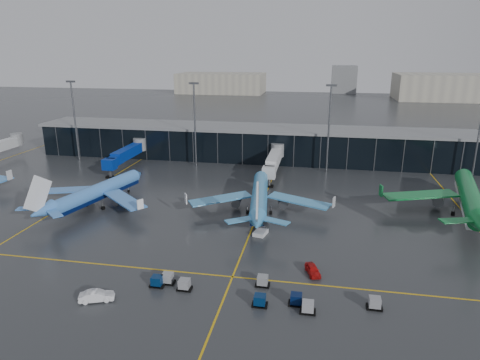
% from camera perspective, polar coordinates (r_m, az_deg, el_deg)
% --- Properties ---
extents(ground, '(600.00, 600.00, 0.00)m').
position_cam_1_polar(ground, '(85.22, -5.60, -7.18)').
color(ground, '#282B2D').
rests_on(ground, ground).
extents(terminal_pier, '(142.00, 17.00, 10.70)m').
position_cam_1_polar(terminal_pier, '(141.40, 1.32, 5.02)').
color(terminal_pier, black).
rests_on(terminal_pier, ground).
extents(jet_bridges, '(94.00, 27.50, 7.20)m').
position_cam_1_polar(jet_bridges, '(134.22, -15.00, 3.41)').
color(jet_bridges, '#595B60').
rests_on(jet_bridges, ground).
extents(flood_masts, '(203.00, 0.50, 25.50)m').
position_cam_1_polar(flood_masts, '(127.44, 2.69, 7.52)').
color(flood_masts, '#595B60').
rests_on(flood_masts, ground).
extents(distant_hangars, '(260.00, 71.00, 22.00)m').
position_cam_1_polar(distant_hangars, '(346.64, 15.55, 12.12)').
color(distant_hangars, '#B2AD99').
rests_on(distant_hangars, ground).
extents(taxi_lines, '(220.00, 120.00, 0.02)m').
position_cam_1_polar(taxi_lines, '(92.77, 2.20, -5.02)').
color(taxi_lines, gold).
rests_on(taxi_lines, ground).
extents(airliner_arkefly, '(39.20, 42.49, 11.12)m').
position_cam_1_polar(airliner_arkefly, '(103.16, -18.45, -0.35)').
color(airliner_arkefly, '#4282D9').
rests_on(airliner_arkefly, ground).
extents(airliner_klm_near, '(36.87, 40.86, 11.47)m').
position_cam_1_polar(airliner_klm_near, '(94.55, 2.64, -0.91)').
color(airliner_klm_near, '#3D8FCA').
rests_on(airliner_klm_near, ground).
extents(airliner_aer_lingus, '(45.76, 49.89, 13.29)m').
position_cam_1_polar(airliner_aer_lingus, '(105.03, 28.49, -0.66)').
color(airliner_aer_lingus, '#0D7030').
rests_on(airliner_aer_lingus, ground).
extents(baggage_carts, '(34.30, 7.27, 1.70)m').
position_cam_1_polar(baggage_carts, '(64.78, 1.16, -14.70)').
color(baggage_carts, black).
rests_on(baggage_carts, ground).
extents(mobile_airstair, '(2.86, 3.61, 3.45)m').
position_cam_1_polar(mobile_airstair, '(84.38, 2.76, -6.79)').
color(mobile_airstair, silver).
rests_on(mobile_airstair, ground).
extents(service_van_red, '(3.07, 4.73, 1.50)m').
position_cam_1_polar(service_van_red, '(71.46, 9.67, -11.71)').
color(service_van_red, '#B50E0D').
rests_on(service_van_red, ground).
extents(service_van_white, '(5.23, 3.39, 1.63)m').
position_cam_1_polar(service_van_white, '(67.05, -18.57, -14.44)').
color(service_van_white, silver).
rests_on(service_van_white, ground).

